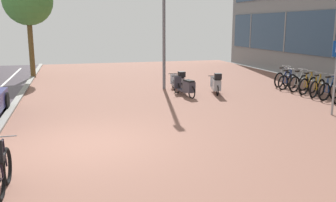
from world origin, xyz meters
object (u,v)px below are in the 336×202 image
Objects in this scene: bicycle_rack_02 at (330,90)px; bicycle_rack_06 at (288,82)px; scooter_near at (186,87)px; bicycle_rack_07 at (283,79)px; lamp_post at (164,17)px; bicycle_rack_05 at (299,83)px; bicycle_rack_03 at (317,88)px; street_tree at (28,1)px; bicycle_foreground at (0,171)px; parking_sign at (336,70)px; scooter_far at (216,84)px; scooter_mid at (179,81)px; bicycle_rack_04 at (308,85)px.

bicycle_rack_02 is 2.61m from bicycle_rack_06.
bicycle_rack_06 reaches higher than scooter_near.
bicycle_rack_07 is 0.22× the size of lamp_post.
bicycle_rack_05 is (-0.05, 1.95, -0.00)m from bicycle_rack_02.
bicycle_rack_03 reaches higher than scooter_near.
bicycle_rack_05 is 14.74m from street_tree.
bicycle_rack_06 is (11.03, 8.08, -0.05)m from bicycle_foreground.
bicycle_rack_05 is at bearing 68.84° from parking_sign.
bicycle_rack_05 reaches higher than bicycle_rack_06.
bicycle_rack_05 is 6.76m from lamp_post.
bicycle_foreground is at bearing -143.78° from bicycle_rack_06.
bicycle_foreground is at bearing -119.77° from lamp_post.
bicycle_rack_05 is 0.55× the size of parking_sign.
parking_sign is (2.25, -4.48, 1.07)m from scooter_far.
street_tree is (-11.89, 9.08, 3.84)m from bicycle_rack_03.
bicycle_rack_02 reaches higher than bicycle_rack_07.
lamp_post is (-5.68, 3.46, 2.93)m from bicycle_rack_03.
scooter_near is 1.34m from scooter_mid.
bicycle_rack_07 is at bearing 90.63° from bicycle_rack_02.
bicycle_rack_07 is (0.04, 2.61, 0.00)m from bicycle_rack_03.
parking_sign is (-1.62, -3.51, 1.15)m from bicycle_rack_04.
bicycle_rack_04 is at bearing 92.23° from bicycle_rack_02.
bicycle_foreground is 0.23× the size of lamp_post.
bicycle_rack_07 is at bearing 37.93° from bicycle_foreground.
bicycle_rack_05 is 0.79× the size of scooter_mid.
scooter_mid is at bearing 157.21° from bicycle_rack_04.
bicycle_rack_05 is 1.04× the size of bicycle_rack_06.
street_tree is (-6.65, 7.59, 3.81)m from scooter_near.
scooter_near is 10.78m from street_tree.
bicycle_rack_04 is 1.01× the size of bicycle_rack_05.
lamp_post is (-5.55, 1.51, 2.94)m from bicycle_rack_06.
street_tree is (-8.06, 7.46, 3.77)m from scooter_far.
scooter_mid is 0.31× the size of street_tree.
street_tree is at bearing 151.51° from bicycle_rack_07.
scooter_near is at bearing 170.87° from bicycle_rack_04.
lamp_post is (-0.52, 0.63, 2.86)m from scooter_mid.
bicycle_rack_06 is at bearing 36.22° from bicycle_foreground.
street_tree is at bearing 137.88° from lamp_post.
bicycle_rack_07 is 0.77× the size of scooter_mid.
lamp_post is (-5.70, 2.16, 2.93)m from bicycle_rack_05.
bicycle_rack_02 is 0.58× the size of parking_sign.
street_tree reaches higher than bicycle_rack_02.
parking_sign reaches higher than bicycle_rack_02.
bicycle_rack_04 is 15.10m from street_tree.
bicycle_rack_06 is 0.72× the size of scooter_near.
bicycle_rack_03 is at bearing 28.75° from bicycle_foreground.
bicycle_rack_06 is at bearing 5.17° from scooter_far.
bicycle_rack_04 is 5.63m from scooter_mid.
scooter_mid is at bearing 177.53° from bicycle_rack_07.
bicycle_rack_06 is 0.22× the size of lamp_post.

